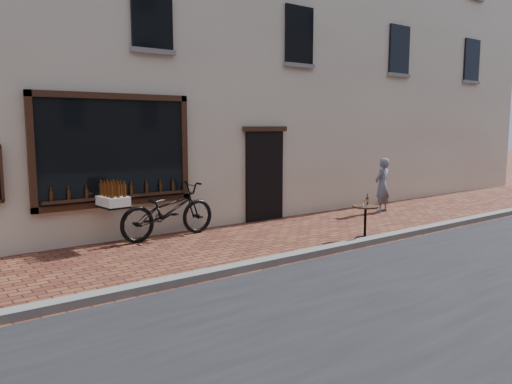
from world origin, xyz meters
TOP-DOWN VIEW (x-y plane):
  - ground at (0.00, 0.00)m, footprint 90.00×90.00m
  - kerb at (0.00, 0.20)m, footprint 90.00×0.25m
  - shop_building at (0.00, 6.50)m, footprint 28.00×6.20m
  - cargo_bicycle at (-0.97, 3.11)m, footprint 2.57×0.92m
  - bistro_table at (2.27, 0.54)m, footprint 0.55×0.55m
  - pedestrian at (5.20, 2.49)m, footprint 0.59×0.44m

SIDE VIEW (x-z plane):
  - ground at x=0.00m, z-range 0.00..0.00m
  - kerb at x=0.00m, z-range 0.00..0.12m
  - bistro_table at x=2.27m, z-range 0.03..0.97m
  - cargo_bicycle at x=-0.97m, z-range -0.03..1.20m
  - pedestrian at x=5.20m, z-range 0.00..1.47m
  - shop_building at x=0.00m, z-range 0.00..10.00m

